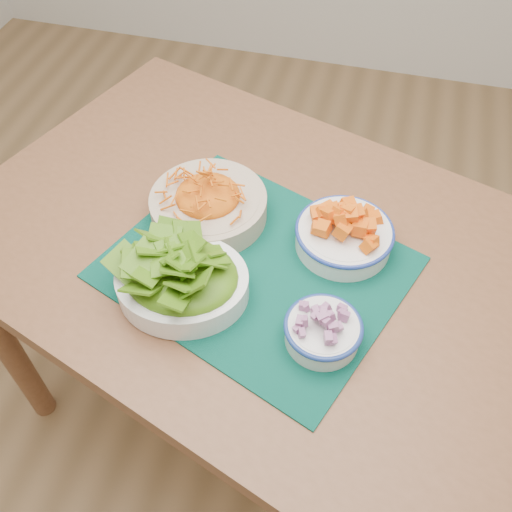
{
  "coord_description": "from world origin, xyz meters",
  "views": [
    {
      "loc": [
        0.33,
        -0.58,
        1.57
      ],
      "look_at": [
        0.16,
        0.05,
        0.78
      ],
      "focal_mm": 40.0,
      "sensor_mm": 36.0,
      "label": 1
    }
  ],
  "objects_px": {
    "squash_bowl": "(345,230)",
    "onion_bowl": "(323,328)",
    "placemat": "(256,267)",
    "lettuce_bowl": "(182,277)",
    "table": "(260,275)",
    "carrot_bowl": "(208,200)"
  },
  "relations": [
    {
      "from": "squash_bowl",
      "to": "onion_bowl",
      "type": "height_order",
      "value": "squash_bowl"
    },
    {
      "from": "placemat",
      "to": "lettuce_bowl",
      "type": "bearing_deg",
      "value": -118.98
    },
    {
      "from": "table",
      "to": "lettuce_bowl",
      "type": "relative_size",
      "value": 5.3
    },
    {
      "from": "table",
      "to": "lettuce_bowl",
      "type": "distance_m",
      "value": 0.24
    },
    {
      "from": "placemat",
      "to": "lettuce_bowl",
      "type": "height_order",
      "value": "lettuce_bowl"
    },
    {
      "from": "carrot_bowl",
      "to": "onion_bowl",
      "type": "height_order",
      "value": "carrot_bowl"
    },
    {
      "from": "carrot_bowl",
      "to": "table",
      "type": "bearing_deg",
      "value": -18.64
    },
    {
      "from": "onion_bowl",
      "to": "squash_bowl",
      "type": "bearing_deg",
      "value": 90.02
    },
    {
      "from": "carrot_bowl",
      "to": "squash_bowl",
      "type": "xyz_separation_m",
      "value": [
        0.27,
        -0.01,
        -0.0
      ]
    },
    {
      "from": "onion_bowl",
      "to": "carrot_bowl",
      "type": "bearing_deg",
      "value": 140.08
    },
    {
      "from": "carrot_bowl",
      "to": "onion_bowl",
      "type": "bearing_deg",
      "value": -39.92
    },
    {
      "from": "carrot_bowl",
      "to": "lettuce_bowl",
      "type": "distance_m",
      "value": 0.19
    },
    {
      "from": "placemat",
      "to": "carrot_bowl",
      "type": "xyz_separation_m",
      "value": [
        -0.12,
        0.1,
        0.05
      ]
    },
    {
      "from": "carrot_bowl",
      "to": "squash_bowl",
      "type": "bearing_deg",
      "value": -1.98
    },
    {
      "from": "placemat",
      "to": "squash_bowl",
      "type": "relative_size",
      "value": 2.16
    },
    {
      "from": "squash_bowl",
      "to": "table",
      "type": "bearing_deg",
      "value": -169.19
    },
    {
      "from": "squash_bowl",
      "to": "lettuce_bowl",
      "type": "distance_m",
      "value": 0.31
    },
    {
      "from": "squash_bowl",
      "to": "lettuce_bowl",
      "type": "xyz_separation_m",
      "value": [
        -0.25,
        -0.18,
        0.0
      ]
    },
    {
      "from": "table",
      "to": "squash_bowl",
      "type": "height_order",
      "value": "squash_bowl"
    },
    {
      "from": "placemat",
      "to": "squash_bowl",
      "type": "xyz_separation_m",
      "value": [
        0.14,
        0.09,
        0.04
      ]
    },
    {
      "from": "lettuce_bowl",
      "to": "table",
      "type": "bearing_deg",
      "value": 47.8
    },
    {
      "from": "squash_bowl",
      "to": "lettuce_bowl",
      "type": "relative_size",
      "value": 0.9
    }
  ]
}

